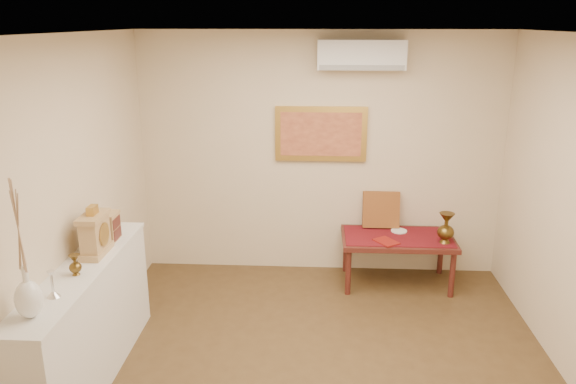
# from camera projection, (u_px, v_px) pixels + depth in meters

# --- Properties ---
(ceiling) EXTENTS (4.50, 4.50, 0.00)m
(ceiling) POSITION_uv_depth(u_px,v_px,m) (324.00, 35.00, 3.68)
(ceiling) COLOR silver
(ceiling) RESTS_ON ground
(wall_back) EXTENTS (4.00, 0.02, 2.70)m
(wall_back) POSITION_uv_depth(u_px,v_px,m) (321.00, 156.00, 6.22)
(wall_back) COLOR beige
(wall_back) RESTS_ON ground
(wall_left) EXTENTS (0.02, 4.50, 2.70)m
(wall_left) POSITION_uv_depth(u_px,v_px,m) (52.00, 222.00, 4.18)
(wall_left) COLOR beige
(wall_left) RESTS_ON ground
(white_vase) EXTENTS (0.17, 0.17, 0.91)m
(white_vase) POSITION_uv_depth(u_px,v_px,m) (22.00, 251.00, 3.44)
(white_vase) COLOR white
(white_vase) RESTS_ON display_ledge
(candlestick) EXTENTS (0.09, 0.09, 0.19)m
(candlestick) POSITION_uv_depth(u_px,v_px,m) (52.00, 284.00, 3.80)
(candlestick) COLOR silver
(candlestick) RESTS_ON display_ledge
(brass_urn_small) EXTENTS (0.09, 0.09, 0.21)m
(brass_urn_small) POSITION_uv_depth(u_px,v_px,m) (75.00, 262.00, 4.13)
(brass_urn_small) COLOR brown
(brass_urn_small) RESTS_ON display_ledge
(table_cloth) EXTENTS (1.14, 0.59, 0.01)m
(table_cloth) POSITION_uv_depth(u_px,v_px,m) (398.00, 236.00, 6.06)
(table_cloth) COLOR maroon
(table_cloth) RESTS_ON low_table
(brass_urn_tall) EXTENTS (0.18, 0.18, 0.40)m
(brass_urn_tall) POSITION_uv_depth(u_px,v_px,m) (446.00, 225.00, 5.82)
(brass_urn_tall) COLOR brown
(brass_urn_tall) RESTS_ON table_cloth
(plate) EXTENTS (0.18, 0.18, 0.01)m
(plate) POSITION_uv_depth(u_px,v_px,m) (399.00, 231.00, 6.19)
(plate) COLOR white
(plate) RESTS_ON table_cloth
(menu) EXTENTS (0.29, 0.31, 0.01)m
(menu) POSITION_uv_depth(u_px,v_px,m) (386.00, 242.00, 5.89)
(menu) COLOR maroon
(menu) RESTS_ON table_cloth
(cushion) EXTENTS (0.40, 0.18, 0.42)m
(cushion) POSITION_uv_depth(u_px,v_px,m) (381.00, 210.00, 6.28)
(cushion) COLOR maroon
(cushion) RESTS_ON table_cloth
(display_ledge) EXTENTS (0.37, 2.02, 0.98)m
(display_ledge) POSITION_uv_depth(u_px,v_px,m) (87.00, 325.00, 4.42)
(display_ledge) COLOR silver
(display_ledge) RESTS_ON floor
(mantel_clock) EXTENTS (0.17, 0.36, 0.41)m
(mantel_clock) POSITION_uv_depth(u_px,v_px,m) (95.00, 234.00, 4.48)
(mantel_clock) COLOR tan
(mantel_clock) RESTS_ON display_ledge
(wooden_chest) EXTENTS (0.16, 0.21, 0.24)m
(wooden_chest) POSITION_uv_depth(u_px,v_px,m) (108.00, 226.00, 4.79)
(wooden_chest) COLOR tan
(wooden_chest) RESTS_ON display_ledge
(low_table) EXTENTS (1.20, 0.70, 0.55)m
(low_table) POSITION_uv_depth(u_px,v_px,m) (398.00, 242.00, 6.08)
(low_table) COLOR #511E18
(low_table) RESTS_ON floor
(painting) EXTENTS (1.00, 0.06, 0.60)m
(painting) POSITION_uv_depth(u_px,v_px,m) (321.00, 134.00, 6.12)
(painting) COLOR #BC903C
(painting) RESTS_ON wall_back
(ac_unit) EXTENTS (0.90, 0.25, 0.30)m
(ac_unit) POSITION_uv_depth(u_px,v_px,m) (361.00, 55.00, 5.75)
(ac_unit) COLOR silver
(ac_unit) RESTS_ON wall_back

